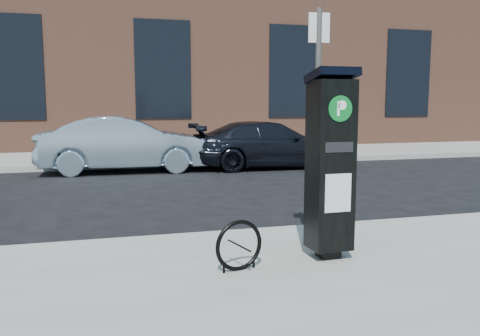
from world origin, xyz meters
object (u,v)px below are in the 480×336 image
object	(u,v)px
car_dark	(270,145)
sign_pole	(317,131)
car_silver	(125,144)
parking_kiosk	(330,162)
bike_rack	(239,246)

from	to	relation	value
car_dark	sign_pole	bearing A→B (deg)	167.07
car_dark	car_silver	bearing A→B (deg)	88.76
parking_kiosk	car_silver	bearing A→B (deg)	99.51
bike_rack	car_dark	distance (m)	9.36
bike_rack	parking_kiosk	bearing A→B (deg)	-4.93
car_silver	parking_kiosk	bearing A→B (deg)	-166.41
parking_kiosk	car_silver	distance (m)	9.02
bike_rack	car_dark	world-z (taller)	car_dark
car_silver	bike_rack	bearing A→B (deg)	-173.44
sign_pole	car_dark	world-z (taller)	sign_pole
parking_kiosk	car_silver	world-z (taller)	parking_kiosk
car_silver	car_dark	distance (m)	4.04
sign_pole	car_dark	bearing A→B (deg)	84.08
sign_pole	bike_rack	world-z (taller)	sign_pole
sign_pole	car_silver	size ratio (longest dim) A/B	0.63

